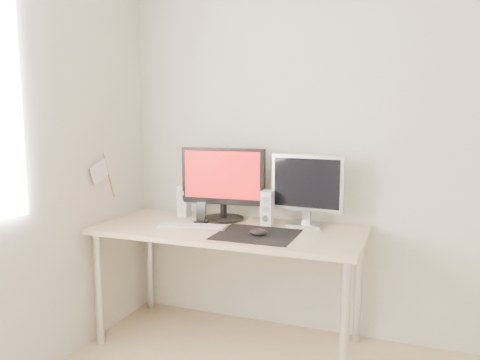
# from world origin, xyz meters

# --- Properties ---
(wall_back) EXTENTS (3.50, 0.00, 3.50)m
(wall_back) POSITION_xyz_m (0.00, 1.75, 1.25)
(wall_back) COLOR silver
(wall_back) RESTS_ON ground
(mousepad) EXTENTS (0.45, 0.40, 0.00)m
(mousepad) POSITION_xyz_m (-0.72, 1.28, 0.73)
(mousepad) COLOR black
(mousepad) RESTS_ON desk
(mouse) EXTENTS (0.11, 0.06, 0.04)m
(mouse) POSITION_xyz_m (-0.70, 1.25, 0.75)
(mouse) COLOR black
(mouse) RESTS_ON mousepad
(desk) EXTENTS (1.60, 0.70, 0.73)m
(desk) POSITION_xyz_m (-0.93, 1.38, 0.65)
(desk) COLOR #D1B587
(desk) RESTS_ON ground
(main_monitor) EXTENTS (0.55, 0.27, 0.47)m
(main_monitor) POSITION_xyz_m (-1.04, 1.57, 0.98)
(main_monitor) COLOR black
(main_monitor) RESTS_ON desk
(second_monitor) EXTENTS (0.45, 0.18, 0.43)m
(second_monitor) POSITION_xyz_m (-0.51, 1.60, 0.97)
(second_monitor) COLOR silver
(second_monitor) RESTS_ON desk
(speaker_left) EXTENTS (0.07, 0.08, 0.21)m
(speaker_left) POSITION_xyz_m (-1.33, 1.57, 0.84)
(speaker_left) COLOR white
(speaker_left) RESTS_ON desk
(speaker_right) EXTENTS (0.07, 0.08, 0.21)m
(speaker_right) POSITION_xyz_m (-0.74, 1.53, 0.84)
(speaker_right) COLOR white
(speaker_right) RESTS_ON desk
(keyboard) EXTENTS (0.43, 0.19, 0.02)m
(keyboard) POSITION_xyz_m (-1.14, 1.31, 0.74)
(keyboard) COLOR #ABABAD
(keyboard) RESTS_ON desk
(phone_dock) EXTENTS (0.08, 0.06, 0.14)m
(phone_dock) POSITION_xyz_m (-1.14, 1.43, 0.77)
(phone_dock) COLOR black
(phone_dock) RESTS_ON desk
(pennant) EXTENTS (0.01, 0.23, 0.29)m
(pennant) POSITION_xyz_m (-1.72, 1.24, 1.05)
(pennant) COLOR #A57F54
(pennant) RESTS_ON wall_left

